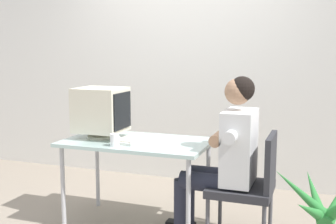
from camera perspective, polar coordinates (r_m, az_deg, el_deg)
name	(u,v)px	position (r m, az deg, el deg)	size (l,w,h in m)	color
wall_back	(215,46)	(4.67, 6.26, 8.74)	(8.00, 0.10, 3.00)	silver
desk	(137,148)	(3.53, -4.18, -4.82)	(1.19, 0.69, 0.72)	#B7B7BC
crt_monitor	(101,110)	(3.62, -8.88, 0.24)	(0.40, 0.35, 0.42)	beige
keyboard	(133,139)	(3.51, -4.71, -3.58)	(0.20, 0.41, 0.03)	silver
office_chair	(250,182)	(3.28, 10.88, -9.20)	(0.46, 0.46, 0.86)	#4C4C51
person_seated	(225,154)	(3.25, 7.63, -5.51)	(0.71, 0.60, 1.27)	silver
desk_mug	(115,140)	(3.33, -7.10, -3.70)	(0.07, 0.08, 0.10)	white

